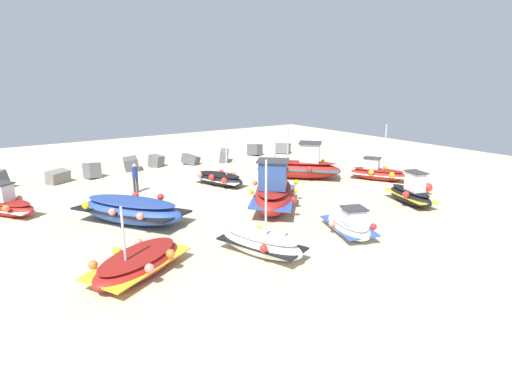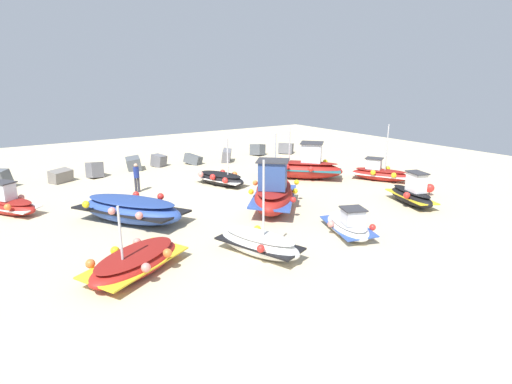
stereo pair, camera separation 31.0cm
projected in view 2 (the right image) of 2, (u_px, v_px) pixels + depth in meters
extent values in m
plane|color=beige|center=(230.00, 196.00, 23.15)|extent=(51.34, 51.34, 0.00)
ellipsoid|color=#2D4C9E|center=(132.00, 210.00, 18.96)|extent=(4.69, 5.64, 1.23)
cube|color=black|center=(132.00, 209.00, 18.95)|extent=(4.60, 5.47, 0.23)
ellipsoid|color=navy|center=(131.00, 201.00, 18.84)|extent=(4.09, 4.94, 0.30)
sphere|color=#EA7F75|center=(139.00, 216.00, 17.22)|extent=(0.32, 0.32, 0.32)
sphere|color=red|center=(161.00, 196.00, 19.64)|extent=(0.32, 0.32, 0.32)
sphere|color=#EA7F75|center=(112.00, 211.00, 17.79)|extent=(0.32, 0.32, 0.32)
sphere|color=red|center=(136.00, 195.00, 20.24)|extent=(0.32, 0.32, 0.32)
sphere|color=yellow|center=(86.00, 204.00, 18.34)|extent=(0.32, 0.32, 0.32)
ellipsoid|color=maroon|center=(301.00, 170.00, 27.07)|extent=(5.17, 5.28, 1.28)
cube|color=#1E6670|center=(301.00, 169.00, 27.05)|extent=(5.02, 5.12, 0.25)
ellipsoid|color=maroon|center=(301.00, 163.00, 26.94)|extent=(4.50, 4.60, 0.31)
cube|color=silver|center=(312.00, 153.00, 26.61)|extent=(1.72, 1.72, 1.19)
cube|color=#333338|center=(312.00, 143.00, 26.44)|extent=(1.99, 1.99, 0.06)
cylinder|color=#B7B7BC|center=(290.00, 145.00, 26.78)|extent=(0.08, 0.08, 2.13)
sphere|color=red|center=(280.00, 160.00, 28.30)|extent=(0.32, 0.32, 0.32)
sphere|color=red|center=(287.00, 167.00, 26.09)|extent=(0.32, 0.32, 0.32)
sphere|color=orange|center=(303.00, 162.00, 28.00)|extent=(0.32, 0.32, 0.32)
sphere|color=red|center=(311.00, 169.00, 25.80)|extent=(0.32, 0.32, 0.32)
sphere|color=yellow|center=(325.00, 162.00, 27.68)|extent=(0.32, 0.32, 0.32)
ellipsoid|color=black|center=(221.00, 179.00, 25.46)|extent=(2.33, 3.69, 0.78)
cube|color=white|center=(221.00, 179.00, 25.45)|extent=(2.30, 3.57, 0.12)
ellipsoid|color=black|center=(221.00, 174.00, 25.38)|extent=(2.03, 3.24, 0.17)
cylinder|color=#B7B7BC|center=(228.00, 157.00, 24.74)|extent=(0.08, 0.08, 2.15)
sphere|color=red|center=(225.00, 180.00, 24.27)|extent=(0.34, 0.34, 0.34)
sphere|color=orange|center=(235.00, 174.00, 25.69)|extent=(0.34, 0.34, 0.34)
sphere|color=red|center=(213.00, 177.00, 24.81)|extent=(0.34, 0.34, 0.34)
sphere|color=red|center=(223.00, 172.00, 26.24)|extent=(0.34, 0.34, 0.34)
sphere|color=#EA7F75|center=(201.00, 174.00, 25.36)|extent=(0.34, 0.34, 0.34)
ellipsoid|color=white|center=(347.00, 227.00, 17.62)|extent=(2.41, 3.43, 0.67)
cube|color=#2D4C9E|center=(347.00, 226.00, 17.61)|extent=(2.38, 3.32, 0.13)
ellipsoid|color=beige|center=(348.00, 221.00, 17.55)|extent=(2.10, 3.01, 0.17)
cube|color=silver|center=(353.00, 217.00, 17.04)|extent=(1.02, 1.01, 0.61)
cube|color=#333338|center=(353.00, 209.00, 16.95)|extent=(1.18, 1.17, 0.06)
sphere|color=red|center=(357.00, 216.00, 18.42)|extent=(0.28, 0.28, 0.28)
sphere|color=#EA7F75|center=(331.00, 224.00, 17.41)|extent=(0.28, 0.28, 0.28)
sphere|color=red|center=(373.00, 227.00, 17.03)|extent=(0.28, 0.28, 0.28)
ellipsoid|color=black|center=(411.00, 197.00, 21.59)|extent=(2.09, 3.37, 0.83)
cube|color=gold|center=(411.00, 196.00, 21.58)|extent=(2.05, 3.26, 0.13)
ellipsoid|color=black|center=(412.00, 191.00, 21.50)|extent=(1.81, 2.96, 0.18)
cube|color=white|center=(416.00, 182.00, 21.09)|extent=(0.89, 1.09, 0.96)
cube|color=#333338|center=(417.00, 173.00, 20.95)|extent=(1.03, 1.26, 0.06)
sphere|color=orange|center=(416.00, 189.00, 22.21)|extent=(0.33, 0.33, 0.33)
sphere|color=red|center=(407.00, 195.00, 20.81)|extent=(0.33, 0.33, 0.33)
ellipsoid|color=maroon|center=(136.00, 263.00, 14.06)|extent=(4.18, 3.33, 0.82)
cube|color=gold|center=(136.00, 262.00, 14.05)|extent=(4.06, 3.28, 0.15)
ellipsoid|color=maroon|center=(135.00, 254.00, 13.98)|extent=(3.66, 2.91, 0.19)
cylinder|color=#B7B7BC|center=(120.00, 233.00, 13.22)|extent=(0.08, 0.08, 1.82)
sphere|color=orange|center=(90.00, 264.00, 13.47)|extent=(0.31, 0.31, 0.31)
sphere|color=#EA7F75|center=(146.00, 268.00, 13.13)|extent=(0.31, 0.31, 0.31)
sphere|color=yellow|center=(115.00, 251.00, 14.39)|extent=(0.31, 0.31, 0.31)
sphere|color=orange|center=(167.00, 253.00, 14.04)|extent=(0.31, 0.31, 0.31)
sphere|color=#EA7F75|center=(137.00, 242.00, 15.35)|extent=(0.31, 0.31, 0.31)
ellipsoid|color=maroon|center=(274.00, 197.00, 20.78)|extent=(4.70, 4.88, 1.31)
cube|color=#2D4C9E|center=(274.00, 196.00, 20.77)|extent=(4.59, 4.75, 0.19)
ellipsoid|color=maroon|center=(274.00, 187.00, 20.64)|extent=(4.11, 4.27, 0.28)
cube|color=#2D4784|center=(273.00, 175.00, 19.82)|extent=(1.70, 1.69, 1.34)
cube|color=#333338|center=(273.00, 161.00, 19.63)|extent=(1.97, 1.96, 0.06)
cylinder|color=#B7B7BC|center=(275.00, 159.00, 20.75)|extent=(0.08, 0.08, 2.50)
sphere|color=yellow|center=(297.00, 182.00, 21.80)|extent=(0.27, 0.27, 0.27)
sphere|color=orange|center=(255.00, 183.00, 21.44)|extent=(0.27, 0.27, 0.27)
sphere|color=yellow|center=(295.00, 191.00, 20.54)|extent=(0.27, 0.27, 0.27)
sphere|color=yellow|center=(251.00, 192.00, 20.17)|extent=(0.27, 0.27, 0.27)
sphere|color=red|center=(293.00, 200.00, 19.26)|extent=(0.27, 0.27, 0.27)
ellipsoid|color=maroon|center=(10.00, 207.00, 20.08)|extent=(2.72, 3.30, 0.79)
cube|color=white|center=(10.00, 206.00, 20.07)|extent=(2.64, 3.19, 0.14)
ellipsoid|color=maroon|center=(9.00, 201.00, 20.00)|extent=(2.36, 2.88, 0.18)
cube|color=silver|center=(4.00, 191.00, 19.97)|extent=(1.09, 1.17, 0.81)
cube|color=#333338|center=(2.00, 182.00, 19.85)|extent=(1.27, 1.36, 0.06)
sphere|color=orange|center=(8.00, 207.00, 19.14)|extent=(0.31, 0.31, 0.31)
sphere|color=#EA7F75|center=(21.00, 197.00, 20.59)|extent=(0.31, 0.31, 0.31)
ellipsoid|color=maroon|center=(380.00, 175.00, 26.56)|extent=(2.81, 3.73, 0.72)
cube|color=white|center=(380.00, 174.00, 26.55)|extent=(2.78, 3.62, 0.07)
ellipsoid|color=maroon|center=(381.00, 170.00, 26.48)|extent=(2.47, 3.28, 0.13)
cube|color=silver|center=(374.00, 164.00, 26.57)|extent=(1.06, 1.13, 0.66)
cube|color=#333338|center=(374.00, 158.00, 26.47)|extent=(1.23, 1.32, 0.06)
cylinder|color=#B7B7BC|center=(387.00, 148.00, 25.96)|extent=(0.08, 0.08, 2.87)
sphere|color=yellow|center=(394.00, 175.00, 25.46)|extent=(0.32, 0.32, 0.32)
sphere|color=yellow|center=(388.00, 169.00, 26.97)|extent=(0.32, 0.32, 0.32)
sphere|color=yellow|center=(373.00, 172.00, 26.00)|extent=(0.32, 0.32, 0.32)
sphere|color=orange|center=(368.00, 167.00, 27.53)|extent=(0.32, 0.32, 0.32)
ellipsoid|color=white|center=(259.00, 244.00, 15.44)|extent=(2.27, 3.72, 0.89)
cube|color=black|center=(259.00, 243.00, 15.43)|extent=(2.25, 3.60, 0.11)
ellipsoid|color=beige|center=(259.00, 235.00, 15.34)|extent=(1.98, 3.27, 0.17)
cylinder|color=#B7B7BC|center=(263.00, 198.00, 14.83)|extent=(0.08, 0.08, 2.80)
sphere|color=red|center=(261.00, 249.00, 14.47)|extent=(0.29, 0.29, 0.29)
sphere|color=yellow|center=(257.00, 229.00, 16.27)|extent=(0.29, 0.29, 0.29)
cylinder|color=#2D2D38|center=(139.00, 185.00, 23.87)|extent=(0.14, 0.14, 0.86)
cylinder|color=#2D2D38|center=(136.00, 185.00, 23.83)|extent=(0.14, 0.14, 0.86)
cylinder|color=navy|center=(136.00, 172.00, 23.65)|extent=(0.32, 0.32, 0.61)
sphere|color=tan|center=(136.00, 165.00, 23.54)|extent=(0.22, 0.22, 0.22)
cube|color=#4C5156|center=(0.00, 179.00, 24.86)|extent=(1.47, 1.56, 1.27)
cube|color=slate|center=(61.00, 176.00, 26.05)|extent=(1.54, 1.40, 0.92)
cube|color=slate|center=(95.00, 170.00, 27.31)|extent=(1.09, 1.25, 1.22)
cube|color=#4C5156|center=(134.00, 164.00, 29.53)|extent=(1.33, 1.58, 1.06)
cube|color=slate|center=(159.00, 161.00, 30.64)|extent=(1.20, 1.25, 1.02)
cube|color=#4C5156|center=(193.00, 160.00, 31.45)|extent=(1.30, 1.48, 1.02)
cube|color=slate|center=(227.00, 156.00, 32.32)|extent=(1.36, 1.63, 1.12)
cube|color=#4C5156|center=(258.00, 150.00, 35.02)|extent=(1.20, 1.39, 1.15)
cube|color=slate|center=(286.00, 148.00, 35.78)|extent=(1.51, 1.52, 1.01)
cylinder|color=#3F3F42|center=(429.00, 194.00, 23.24)|extent=(0.08, 0.08, 0.18)
sphere|color=red|center=(430.00, 188.00, 23.15)|extent=(0.49, 0.49, 0.49)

